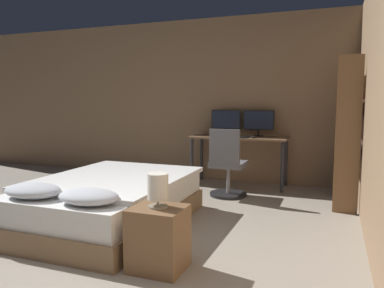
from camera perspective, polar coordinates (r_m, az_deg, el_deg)
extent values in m
plane|color=#9E9384|center=(3.10, -20.14, -19.38)|extent=(20.00, 20.00, 0.00)
cube|color=#8E7051|center=(6.36, 3.80, 6.69)|extent=(12.00, 0.06, 2.70)
cube|color=#8E7051|center=(3.59, 26.54, 6.13)|extent=(0.06, 12.00, 2.70)
cube|color=#846647|center=(4.22, -12.29, -10.46)|extent=(1.39, 2.06, 0.22)
cube|color=white|center=(4.16, -12.37, -7.41)|extent=(1.33, 2.00, 0.24)
cube|color=white|center=(4.23, -11.50, -5.12)|extent=(1.43, 1.73, 0.05)
ellipsoid|color=silver|center=(3.71, -23.09, -6.53)|extent=(0.55, 0.38, 0.13)
ellipsoid|color=silver|center=(3.32, -15.48, -7.72)|extent=(0.55, 0.38, 0.13)
cube|color=brown|center=(3.06, -5.14, -14.13)|extent=(0.42, 0.38, 0.51)
cylinder|color=gray|center=(2.98, -5.20, -9.44)|extent=(0.15, 0.15, 0.01)
cylinder|color=gray|center=(2.97, -5.20, -8.84)|extent=(0.02, 0.02, 0.05)
cylinder|color=silver|center=(2.94, -5.23, -6.44)|extent=(0.17, 0.17, 0.21)
cube|color=#846042|center=(5.92, 7.19, 0.98)|extent=(1.51, 0.56, 0.03)
cylinder|color=#2D2D33|center=(5.95, -0.01, -2.71)|extent=(0.05, 0.05, 0.75)
cylinder|color=#2D2D33|center=(5.62, 13.58, -3.46)|extent=(0.05, 0.05, 0.75)
cylinder|color=#2D2D33|center=(6.39, 1.48, -2.08)|extent=(0.05, 0.05, 0.75)
cylinder|color=#2D2D33|center=(6.07, 14.14, -2.73)|extent=(0.05, 0.05, 0.75)
cylinder|color=black|center=(6.16, 5.18, 1.42)|extent=(0.16, 0.16, 0.01)
cylinder|color=black|center=(6.15, 5.18, 1.89)|extent=(0.03, 0.03, 0.09)
cube|color=black|center=(6.14, 5.20, 3.74)|extent=(0.49, 0.03, 0.31)
cube|color=#232D42|center=(6.13, 5.16, 3.73)|extent=(0.46, 0.00, 0.28)
cylinder|color=black|center=(6.04, 10.07, 1.24)|extent=(0.16, 0.16, 0.01)
cylinder|color=black|center=(6.03, 10.08, 1.72)|extent=(0.03, 0.03, 0.09)
cube|color=black|center=(6.02, 10.12, 3.61)|extent=(0.49, 0.03, 0.31)
cube|color=#232D42|center=(6.00, 10.09, 3.60)|extent=(0.46, 0.00, 0.28)
cube|color=black|center=(5.74, 6.77, 1.06)|extent=(0.35, 0.13, 0.02)
ellipsoid|color=black|center=(5.68, 9.37, 1.05)|extent=(0.07, 0.05, 0.04)
cylinder|color=black|center=(5.38, 5.52, -7.61)|extent=(0.52, 0.52, 0.04)
cylinder|color=gray|center=(5.33, 5.54, -5.44)|extent=(0.05, 0.05, 0.38)
cube|color=slate|center=(5.29, 5.57, -3.07)|extent=(0.46, 0.46, 0.07)
cube|color=slate|center=(5.05, 4.98, -0.41)|extent=(0.42, 0.05, 0.47)
cube|color=brown|center=(4.74, 22.67, 1.19)|extent=(0.28, 0.02, 1.86)
cube|color=brown|center=(5.53, 22.43, 1.90)|extent=(0.28, 0.02, 1.86)
cube|color=brown|center=(5.16, 22.41, -1.52)|extent=(0.28, 0.77, 0.02)
cube|color=brown|center=(5.12, 22.66, 4.06)|extent=(0.28, 0.77, 0.02)
cube|color=brown|center=(5.13, 22.90, 9.48)|extent=(0.28, 0.77, 0.02)
cube|color=#B2332D|center=(4.79, 22.57, -0.73)|extent=(0.23, 0.04, 0.21)
cube|color=#2D4784|center=(4.84, 22.56, -0.73)|extent=(0.23, 0.04, 0.20)
cube|color=#2D4784|center=(4.89, 22.54, -0.80)|extent=(0.23, 0.03, 0.17)
cube|color=#7A387F|center=(4.92, 22.55, -0.28)|extent=(0.23, 0.02, 0.25)
cube|color=#2D4784|center=(4.95, 22.52, -0.59)|extent=(0.23, 0.02, 0.19)
cube|color=orange|center=(4.99, 22.52, -0.28)|extent=(0.23, 0.04, 0.24)
cube|color=#7A387F|center=(5.04, 22.50, -0.33)|extent=(0.23, 0.03, 0.22)
cube|color=#B2332D|center=(4.76, 22.85, 5.44)|extent=(0.23, 0.02, 0.23)
cube|color=orange|center=(4.80, 22.83, 5.27)|extent=(0.23, 0.04, 0.20)
cube|color=orange|center=(4.84, 22.81, 5.27)|extent=(0.23, 0.04, 0.20)
cube|color=orange|center=(4.89, 22.80, 5.60)|extent=(0.23, 0.03, 0.26)
cube|color=orange|center=(4.93, 22.79, 5.54)|extent=(0.23, 0.04, 0.25)
cube|color=#2D4784|center=(4.97, 22.76, 5.25)|extent=(0.23, 0.03, 0.20)
cube|color=#BCB29E|center=(5.01, 22.75, 5.28)|extent=(0.23, 0.03, 0.20)
cube|color=#BCB29E|center=(5.04, 22.73, 5.20)|extent=(0.23, 0.02, 0.18)
cube|color=#BCB29E|center=(5.07, 22.73, 5.46)|extent=(0.23, 0.02, 0.23)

